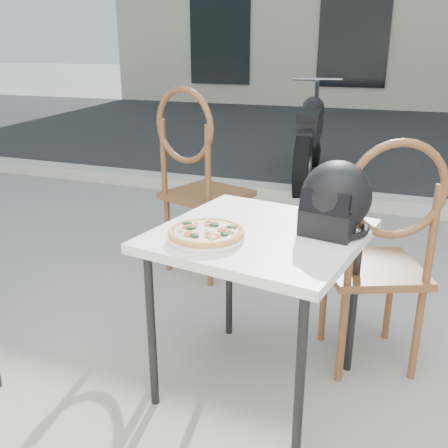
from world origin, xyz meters
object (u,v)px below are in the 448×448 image
(pizza, at_px, (206,232))
(helmet, at_px, (335,201))
(cafe_table_main, at_px, (259,246))
(plate, at_px, (206,237))
(cafe_chair_side, at_px, (198,174))
(cafe_chair_main, at_px, (381,247))
(motorcycle, at_px, (310,138))

(pizza, bearing_deg, helmet, 31.92)
(cafe_table_main, height_order, plate, plate)
(pizza, bearing_deg, cafe_chair_side, 115.55)
(cafe_table_main, relative_size, helmet, 2.64)
(pizza, relative_size, cafe_chair_main, 0.32)
(plate, distance_m, cafe_chair_main, 0.76)
(cafe_table_main, xyz_separation_m, helmet, (0.26, 0.10, 0.18))
(helmet, bearing_deg, cafe_table_main, -147.53)
(pizza, height_order, cafe_chair_main, cafe_chair_main)
(cafe_chair_main, bearing_deg, motorcycle, -97.31)
(cafe_table_main, height_order, motorcycle, motorcycle)
(cafe_chair_main, relative_size, cafe_chair_side, 0.90)
(cafe_chair_side, bearing_deg, plate, 134.02)
(motorcycle, bearing_deg, pizza, -91.14)
(plate, distance_m, helmet, 0.50)
(pizza, height_order, motorcycle, motorcycle)
(pizza, height_order, cafe_chair_side, cafe_chair_side)
(cafe_chair_main, distance_m, motorcycle, 3.39)
(plate, height_order, helmet, helmet)
(pizza, distance_m, cafe_chair_side, 1.24)
(plate, height_order, cafe_chair_main, cafe_chair_main)
(cafe_chair_main, relative_size, motorcycle, 0.50)
(pizza, relative_size, motorcycle, 0.16)
(plate, xyz_separation_m, helmet, (0.41, 0.26, 0.11))
(plate, xyz_separation_m, cafe_chair_side, (-0.53, 1.11, -0.06))
(pizza, xyz_separation_m, cafe_chair_side, (-0.53, 1.11, -0.08))
(helmet, xyz_separation_m, cafe_chair_main, (0.17, 0.20, -0.24))
(pizza, xyz_separation_m, helmet, (0.41, 0.26, 0.09))
(plate, relative_size, cafe_chair_side, 0.27)
(cafe_table_main, bearing_deg, pizza, -134.75)
(pizza, distance_m, cafe_chair_main, 0.76)
(plate, height_order, cafe_chair_side, cafe_chair_side)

